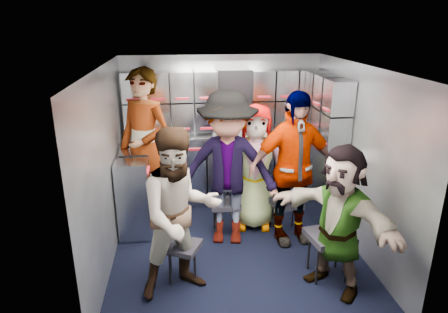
{
  "coord_description": "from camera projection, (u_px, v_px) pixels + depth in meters",
  "views": [
    {
      "loc": [
        -0.6,
        -4.08,
        2.57
      ],
      "look_at": [
        -0.1,
        0.35,
        1.02
      ],
      "focal_mm": 32.0,
      "sensor_mm": 36.0,
      "label": 1
    }
  ],
  "objects": [
    {
      "name": "floor",
      "position": [
        235.0,
        247.0,
        4.74
      ],
      "size": [
        3.0,
        3.0,
        0.0
      ],
      "primitive_type": "plane",
      "color": "black",
      "rests_on": "ground"
    },
    {
      "name": "wall_back",
      "position": [
        222.0,
        129.0,
        5.8
      ],
      "size": [
        2.8,
        0.04,
        2.1
      ],
      "primitive_type": "cube",
      "color": "gray",
      "rests_on": "ground"
    },
    {
      "name": "wall_left",
      "position": [
        106.0,
        169.0,
        4.25
      ],
      "size": [
        0.04,
        3.0,
        2.1
      ],
      "primitive_type": "cube",
      "color": "gray",
      "rests_on": "ground"
    },
    {
      "name": "wall_right",
      "position": [
        358.0,
        159.0,
        4.54
      ],
      "size": [
        0.04,
        3.0,
        2.1
      ],
      "primitive_type": "cube",
      "color": "gray",
      "rests_on": "ground"
    },
    {
      "name": "ceiling",
      "position": [
        237.0,
        67.0,
        4.05
      ],
      "size": [
        2.8,
        3.0,
        0.02
      ],
      "primitive_type": "cube",
      "color": "silver",
      "rests_on": "wall_back"
    },
    {
      "name": "cart_bank_back",
      "position": [
        223.0,
        169.0,
        5.79
      ],
      "size": [
        2.68,
        0.38,
        0.99
      ],
      "primitive_type": "cube",
      "color": "#A7AEB8",
      "rests_on": "ground"
    },
    {
      "name": "cart_bank_left",
      "position": [
        135.0,
        194.0,
        4.98
      ],
      "size": [
        0.38,
        0.76,
        0.99
      ],
      "primitive_type": "cube",
      "color": "#A7AEB8",
      "rests_on": "ground"
    },
    {
      "name": "counter",
      "position": [
        223.0,
        135.0,
        5.62
      ],
      "size": [
        2.68,
        0.42,
        0.03
      ],
      "primitive_type": "cube",
      "color": "#BBBDC3",
      "rests_on": "cart_bank_back"
    },
    {
      "name": "locker_bank_back",
      "position": [
        223.0,
        101.0,
        5.52
      ],
      "size": [
        2.68,
        0.28,
        0.82
      ],
      "primitive_type": "cube",
      "color": "#A7AEB8",
      "rests_on": "wall_back"
    },
    {
      "name": "locker_bank_right",
      "position": [
        327.0,
        109.0,
        5.04
      ],
      "size": [
        0.28,
        1.0,
        0.82
      ],
      "primitive_type": "cube",
      "color": "#A7AEB8",
      "rests_on": "wall_right"
    },
    {
      "name": "right_cabinet",
      "position": [
        323.0,
        184.0,
        5.27
      ],
      "size": [
        0.28,
        1.2,
        1.0
      ],
      "primitive_type": "cube",
      "color": "#A7AEB8",
      "rests_on": "ground"
    },
    {
      "name": "coffee_niche",
      "position": [
        235.0,
        101.0,
        5.6
      ],
      "size": [
        0.46,
        0.16,
        0.84
      ],
      "primitive_type": null,
      "color": "black",
      "rests_on": "wall_back"
    },
    {
      "name": "red_latch_strip",
      "position": [
        225.0,
        148.0,
        5.47
      ],
      "size": [
        2.6,
        0.02,
        0.03
      ],
      "primitive_type": "cube",
      "color": "maroon",
      "rests_on": "cart_bank_back"
    },
    {
      "name": "jump_seat_near_left",
      "position": [
        182.0,
        248.0,
        4.06
      ],
      "size": [
        0.45,
        0.44,
        0.41
      ],
      "rotation": [
        0.0,
        0.0,
        -0.43
      ],
      "color": "black",
      "rests_on": "ground"
    },
    {
      "name": "jump_seat_mid_left",
      "position": [
        226.0,
        205.0,
        4.94
      ],
      "size": [
        0.37,
        0.35,
        0.43
      ],
      "rotation": [
        0.0,
        0.0,
        -0.03
      ],
      "color": "black",
      "rests_on": "ground"
    },
    {
      "name": "jump_seat_center",
      "position": [
        251.0,
        193.0,
        5.31
      ],
      "size": [
        0.4,
        0.38,
        0.42
      ],
      "rotation": [
        0.0,
        0.0,
        0.15
      ],
      "color": "black",
      "rests_on": "ground"
    },
    {
      "name": "jump_seat_mid_right",
      "position": [
        286.0,
        204.0,
        4.97
      ],
      "size": [
        0.41,
        0.4,
        0.42
      ],
      "rotation": [
        0.0,
        0.0,
        0.18
      ],
      "color": "black",
      "rests_on": "ground"
    },
    {
      "name": "jump_seat_near_right",
      "position": [
        329.0,
        239.0,
        4.07
      ],
      "size": [
        0.48,
        0.46,
        0.5
      ],
      "rotation": [
        0.0,
        0.0,
        0.17
      ],
      "color": "black",
      "rests_on": "ground"
    },
    {
      "name": "attendant_standing",
      "position": [
        145.0,
        149.0,
        5.02
      ],
      "size": [
        0.89,
        0.82,
        2.03
      ],
      "primitive_type": "imported",
      "rotation": [
        0.0,
        0.0,
        -0.61
      ],
      "color": "black",
      "rests_on": "ground"
    },
    {
      "name": "attendant_arc_a",
      "position": [
        180.0,
        214.0,
        3.73
      ],
      "size": [
        0.97,
        0.86,
        1.68
      ],
      "primitive_type": "imported",
      "rotation": [
        0.0,
        0.0,
        0.32
      ],
      "color": "black",
      "rests_on": "ground"
    },
    {
      "name": "attendant_arc_b",
      "position": [
        227.0,
        169.0,
        4.6
      ],
      "size": [
        1.29,
        0.88,
        1.84
      ],
      "primitive_type": "imported",
      "rotation": [
        0.0,
        0.0,
        -0.17
      ],
      "color": "black",
      "rests_on": "ground"
    },
    {
      "name": "attendant_arc_c",
      "position": [
        255.0,
        167.0,
        4.99
      ],
      "size": [
        0.85,
        0.61,
        1.61
      ],
      "primitive_type": "imported",
      "rotation": [
        0.0,
        0.0,
        -0.14
      ],
      "color": "black",
      "rests_on": "ground"
    },
    {
      "name": "attendant_arc_d",
      "position": [
        292.0,
        169.0,
        4.63
      ],
      "size": [
        1.13,
        0.62,
        1.83
      ],
      "primitive_type": "imported",
      "rotation": [
        0.0,
        0.0,
        0.17
      ],
      "color": "black",
      "rests_on": "ground"
    },
    {
      "name": "attendant_arc_e",
      "position": [
        339.0,
        220.0,
        3.8
      ],
      "size": [
        1.18,
        1.39,
        1.5
      ],
      "primitive_type": "imported",
      "rotation": [
        0.0,
        0.0,
        -0.94
      ],
      "color": "black",
      "rests_on": "ground"
    },
    {
      "name": "bottle_left",
      "position": [
        215.0,
        127.0,
        5.51
      ],
      "size": [
        0.06,
        0.06,
        0.24
      ],
      "primitive_type": "cylinder",
      "color": "white",
      "rests_on": "counter"
    },
    {
      "name": "bottle_mid",
      "position": [
        219.0,
        127.0,
        5.52
      ],
      "size": [
        0.06,
        0.06,
        0.22
      ],
      "primitive_type": "cylinder",
      "color": "white",
      "rests_on": "counter"
    },
    {
      "name": "bottle_right",
      "position": [
        241.0,
        125.0,
        5.55
      ],
      "size": [
        0.07,
        0.07,
        0.27
      ],
      "primitive_type": "cylinder",
      "color": "white",
      "rests_on": "counter"
    },
    {
      "name": "cup_left",
      "position": [
        180.0,
        133.0,
        5.47
      ],
      "size": [
        0.09,
        0.09,
        0.1
      ],
      "primitive_type": "cylinder",
      "color": "tan",
      "rests_on": "counter"
    },
    {
      "name": "cup_right",
      "position": [
        265.0,
        130.0,
        5.6
      ],
      "size": [
        0.07,
        0.07,
        0.1
      ],
      "primitive_type": "cylinder",
      "color": "tan",
      "rests_on": "counter"
    }
  ]
}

